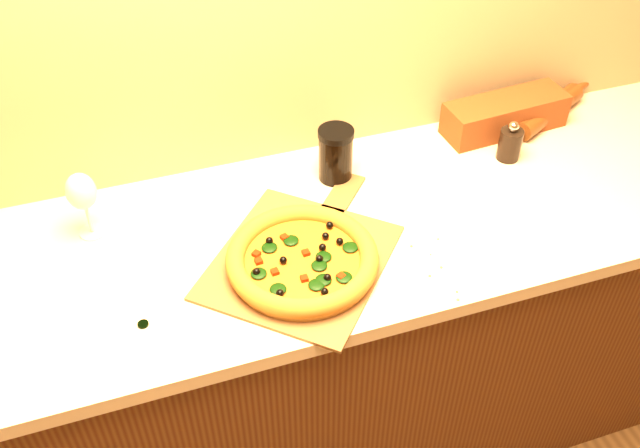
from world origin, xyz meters
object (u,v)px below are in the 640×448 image
(pepper_grinder, at_px, (510,143))
(pizza_peel, at_px, (303,257))
(dark_jar, at_px, (336,154))
(rolling_pin, at_px, (549,111))
(pizza, at_px, (302,259))
(wine_glass, at_px, (81,193))

(pepper_grinder, bearing_deg, pizza_peel, -163.30)
(pizza_peel, bearing_deg, dark_jar, 98.43)
(rolling_pin, xyz_separation_m, dark_jar, (-0.68, -0.06, 0.05))
(pepper_grinder, distance_m, dark_jar, 0.48)
(pizza, relative_size, pepper_grinder, 2.97)
(rolling_pin, relative_size, wine_glass, 2.20)
(pizza, xyz_separation_m, rolling_pin, (0.87, 0.36, -0.00))
(pizza_peel, relative_size, rolling_pin, 1.44)
(rolling_pin, bearing_deg, pepper_grinder, -148.10)
(pizza_peel, height_order, rolling_pin, rolling_pin)
(pepper_grinder, height_order, rolling_pin, pepper_grinder)
(pizza, height_order, rolling_pin, same)
(dark_jar, bearing_deg, pepper_grinder, -8.28)
(pizza, height_order, dark_jar, dark_jar)
(pizza, xyz_separation_m, dark_jar, (0.19, 0.30, 0.04))
(pizza_peel, height_order, wine_glass, wine_glass)
(pizza, xyz_separation_m, pepper_grinder, (0.66, 0.23, 0.02))
(pizza, height_order, pepper_grinder, pepper_grinder)
(pepper_grinder, height_order, dark_jar, dark_jar)
(pizza_peel, relative_size, wine_glass, 3.16)
(pizza, xyz_separation_m, wine_glass, (-0.45, 0.28, 0.09))
(pizza_peel, bearing_deg, wine_glass, -166.64)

